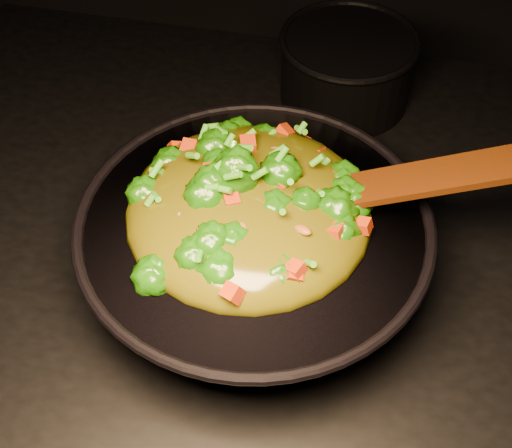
# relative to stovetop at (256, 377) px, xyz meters

# --- Properties ---
(stovetop) EXTENTS (1.20, 0.90, 0.90)m
(stovetop) POSITION_rel_stovetop_xyz_m (0.00, 0.00, 0.00)
(stovetop) COLOR black
(stovetop) RESTS_ON ground
(wok) EXTENTS (0.45, 0.45, 0.12)m
(wok) POSITION_rel_stovetop_xyz_m (0.02, -0.10, 0.51)
(wok) COLOR black
(wok) RESTS_ON stovetop
(stir_fry) EXTENTS (0.38, 0.38, 0.10)m
(stir_fry) POSITION_rel_stovetop_xyz_m (0.01, -0.09, 0.62)
(stir_fry) COLOR #1B5A06
(stir_fry) RESTS_ON wok
(spatula) EXTENTS (0.33, 0.08, 0.14)m
(spatula) POSITION_rel_stovetop_xyz_m (0.19, -0.06, 0.63)
(spatula) COLOR #391607
(spatula) RESTS_ON wok
(back_pot) EXTENTS (0.27, 0.27, 0.12)m
(back_pot) POSITION_rel_stovetop_xyz_m (0.09, 0.30, 0.51)
(back_pot) COLOR black
(back_pot) RESTS_ON stovetop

